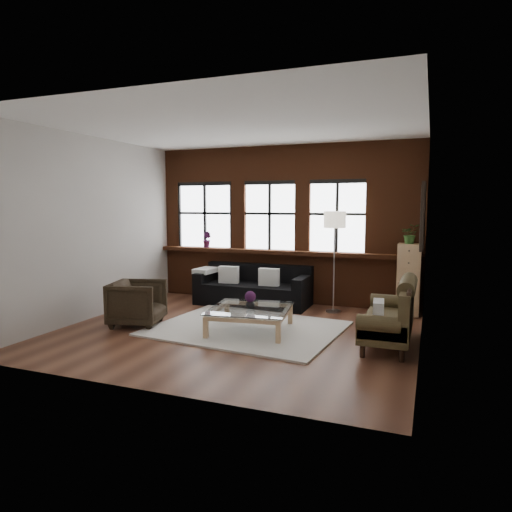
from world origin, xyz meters
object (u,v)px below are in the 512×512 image
(armchair, at_px, (137,303))
(drawer_chest, at_px, (409,279))
(vase, at_px, (250,303))
(floor_lamp, at_px, (334,258))
(dark_sofa, at_px, (253,285))
(coffee_table, at_px, (250,320))
(vintage_settee, at_px, (388,313))

(armchair, relative_size, drawer_chest, 0.63)
(armchair, bearing_deg, drawer_chest, -75.56)
(armchair, distance_m, drawer_chest, 4.83)
(vase, height_order, drawer_chest, drawer_chest)
(drawer_chest, height_order, floor_lamp, floor_lamp)
(dark_sofa, relative_size, coffee_table, 1.86)
(dark_sofa, height_order, coffee_table, dark_sofa)
(armchair, bearing_deg, dark_sofa, -45.28)
(drawer_chest, relative_size, floor_lamp, 0.64)
(coffee_table, height_order, vase, vase)
(armchair, distance_m, floor_lamp, 3.62)
(vase, bearing_deg, coffee_table, -116.57)
(vintage_settee, xyz_separation_m, vase, (-2.07, -0.15, 0.02))
(vintage_settee, distance_m, drawer_chest, 2.00)
(dark_sofa, distance_m, vintage_settee, 3.26)
(coffee_table, height_order, drawer_chest, drawer_chest)
(dark_sofa, distance_m, coffee_table, 2.01)
(coffee_table, distance_m, floor_lamp, 2.23)
(coffee_table, bearing_deg, armchair, -172.19)
(coffee_table, distance_m, drawer_chest, 3.14)
(drawer_chest, bearing_deg, armchair, -150.24)
(floor_lamp, bearing_deg, vase, -117.03)
(vintage_settee, relative_size, floor_lamp, 0.83)
(dark_sofa, distance_m, drawer_chest, 2.97)
(vase, height_order, floor_lamp, floor_lamp)
(dark_sofa, bearing_deg, drawer_chest, 4.91)
(coffee_table, bearing_deg, floor_lamp, 62.97)
(vintage_settee, xyz_separation_m, floor_lamp, (-1.13, 1.70, 0.57))
(armchair, bearing_deg, floor_lamp, -68.98)
(drawer_chest, distance_m, floor_lamp, 1.39)
(coffee_table, bearing_deg, vintage_settee, 4.14)
(vintage_settee, distance_m, vase, 2.08)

